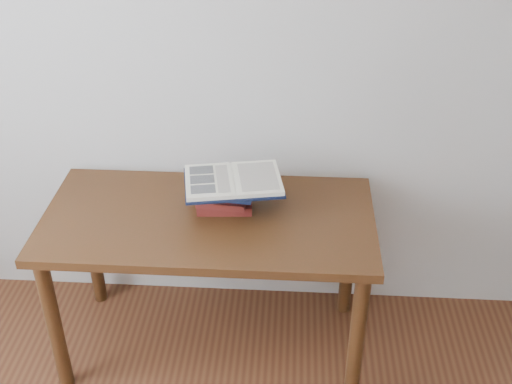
{
  "coord_description": "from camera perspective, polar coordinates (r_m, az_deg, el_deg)",
  "views": [
    {
      "loc": [
        0.35,
        -0.66,
        2.11
      ],
      "look_at": [
        0.23,
        1.34,
        0.84
      ],
      "focal_mm": 45.0,
      "sensor_mm": 36.0,
      "label": 1
    }
  ],
  "objects": [
    {
      "name": "desk",
      "position": [
        2.56,
        -4.16,
        -3.96
      ],
      "size": [
        1.29,
        0.65,
        0.69
      ],
      "color": "#432110",
      "rests_on": "ground"
    },
    {
      "name": "open_book",
      "position": [
        2.45,
        -2.04,
        0.99
      ],
      "size": [
        0.41,
        0.32,
        0.03
      ],
      "rotation": [
        0.0,
        0.0,
        0.18
      ],
      "color": "black",
      "rests_on": "book_stack"
    },
    {
      "name": "book_stack",
      "position": [
        2.52,
        -2.86,
        -0.07
      ],
      "size": [
        0.26,
        0.2,
        0.12
      ],
      "color": "maroon",
      "rests_on": "desk"
    }
  ]
}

